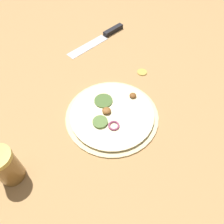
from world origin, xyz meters
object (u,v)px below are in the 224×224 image
Objects in this scene: pizza at (112,115)px; loose_cap at (142,72)px; knife at (105,35)px; spice_jar at (5,166)px.

pizza reaches higher than loose_cap.
pizza is 1.07× the size of knife.
pizza reaches higher than knife.
knife is at bearing 47.89° from loose_cap.
spice_jar is at bearing 25.05° from knife.
loose_cap is at bearing 77.29° from knife.
knife reaches higher than loose_cap.
loose_cap is (0.45, -0.23, -0.05)m from spice_jar.
knife is 2.44× the size of spice_jar.
knife is (0.38, 0.14, -0.00)m from pizza.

